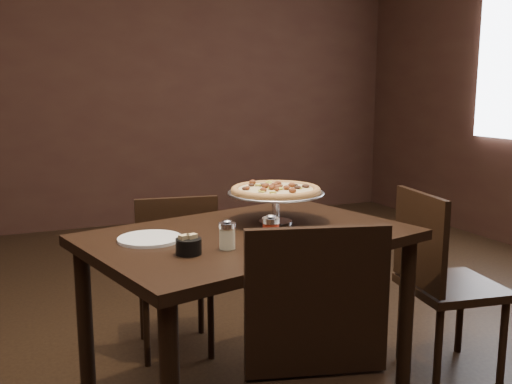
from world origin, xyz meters
name	(u,v)px	position (x,y,z in m)	size (l,w,h in m)	color
room	(263,65)	(0.06, 0.03, 1.40)	(6.04, 7.04, 2.84)	black
dining_table	(249,257)	(-0.02, -0.02, 0.66)	(1.38, 1.08, 0.76)	black
pizza_stand	(276,191)	(0.15, 0.09, 0.90)	(0.40, 0.40, 0.17)	silver
parmesan_shaker	(227,235)	(-0.17, -0.20, 0.81)	(0.06, 0.06, 0.10)	#FCF7C4
pepper_flake_shaker	(271,230)	(-0.01, -0.21, 0.81)	(0.06, 0.06, 0.11)	maroon
packet_caddy	(189,246)	(-0.32, -0.21, 0.79)	(0.09, 0.09, 0.07)	black
napkin_stack	(344,234)	(0.29, -0.21, 0.77)	(0.13, 0.13, 0.01)	silver
plate_left	(150,239)	(-0.40, 0.02, 0.77)	(0.24, 0.24, 0.01)	white
plate_near	(325,245)	(0.15, -0.31, 0.77)	(0.26, 0.26, 0.01)	white
serving_spatula	(284,194)	(0.16, 0.04, 0.89)	(0.15, 0.15, 0.02)	silver
chair_far	(176,268)	(-0.15, 0.60, 0.45)	(0.44, 0.44, 0.82)	black
chair_near	(327,383)	(-0.08, -0.74, 0.50)	(0.53, 0.53, 0.92)	black
chair_side	(440,276)	(0.91, -0.06, 0.47)	(0.46, 0.46, 0.86)	black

